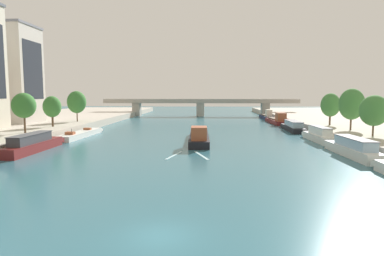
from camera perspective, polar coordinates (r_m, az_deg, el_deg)
name	(u,v)px	position (r m, az deg, el deg)	size (l,w,h in m)	color
ground_plane	(160,236)	(19.97, -5.58, -18.13)	(400.00, 400.00, 0.00)	#2D6070
quay_left	(13,126)	(85.80, -28.45, 0.32)	(36.00, 170.00, 1.70)	#B7AD9E
barge_midriver	(199,137)	(55.97, 1.23, -1.49)	(3.65, 18.67, 3.14)	black
wake_behind_barge	(188,155)	(43.95, -0.74, -4.74)	(5.60, 5.95, 0.03)	#A0CCD6
moored_boat_left_midway	(33,144)	(51.76, -25.70, -2.48)	(2.46, 14.07, 2.64)	maroon
moored_boat_left_far	(81,134)	(66.42, -18.63, -0.99)	(3.26, 16.51, 2.09)	silver
moored_boat_right_upstream	(352,148)	(48.11, 25.93, -3.15)	(2.82, 13.54, 2.52)	silver
moored_boat_right_midway	(318,135)	(60.79, 20.99, -1.14)	(2.28, 11.88, 2.62)	silver
moored_boat_right_end	(293,126)	(76.69, 17.01, 0.26)	(3.24, 14.88, 2.27)	black
moored_boat_right_second	(277,120)	(93.79, 14.44, 1.31)	(3.47, 16.13, 3.23)	maroon
moored_boat_right_gap_after	(266,116)	(109.69, 12.72, 1.99)	(2.49, 13.68, 3.27)	#1E284C
tree_left_nearest	(24,106)	(61.06, -27.04, 3.46)	(3.80, 3.80, 6.61)	brown
tree_left_second	(52,107)	(70.68, -23.01, 3.39)	(3.46, 3.46, 6.01)	brown
tree_left_midway	(77,102)	(81.59, -19.29, 4.23)	(4.31, 4.31, 7.11)	brown
tree_right_third	(374,111)	(57.07, 28.92, 2.64)	(4.21, 4.21, 6.26)	brown
tree_right_second	(352,104)	(65.55, 25.85, 3.72)	(4.41, 4.41, 7.40)	brown
tree_right_far	(330,105)	(73.93, 22.79, 3.68)	(3.87, 3.87, 6.59)	brown
building_left_corner	(9,74)	(84.86, -29.08, 8.14)	(11.67, 10.33, 21.65)	#BCB2A8
bridge_far	(200,105)	(121.94, 1.46, 4.00)	(71.41, 4.40, 6.28)	#9E998E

